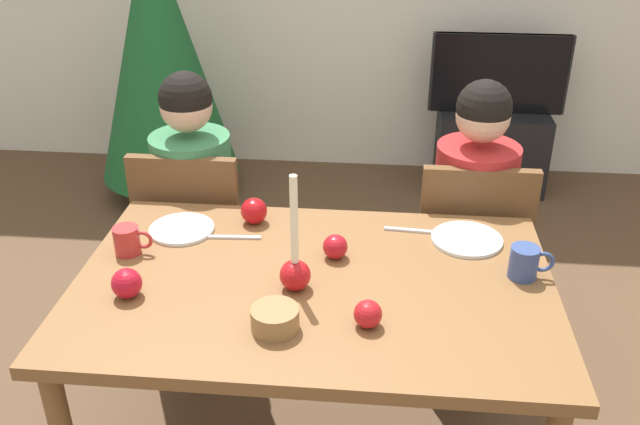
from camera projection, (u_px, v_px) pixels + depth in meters
dining_table at (314, 304)px, 2.06m from camera, size 1.40×0.90×0.75m
chair_left at (196, 239)px, 2.71m from camera, size 0.40×0.40×0.90m
chair_right at (469, 252)px, 2.62m from camera, size 0.40×0.40×0.90m
person_left_child at (197, 222)px, 2.71m from camera, size 0.30×0.30×1.17m
person_right_child at (469, 234)px, 2.62m from camera, size 0.30×0.30×1.17m
tv_stand at (490, 149)px, 4.21m from camera, size 0.64×0.40×0.48m
tv at (499, 74)px, 3.99m from camera, size 0.79×0.05×0.46m
christmas_tree at (160, 54)px, 3.83m from camera, size 0.80×0.80×1.64m
candle_centerpiece at (295, 267)px, 1.95m from camera, size 0.09×0.09×0.36m
plate_left at (182, 229)px, 2.28m from camera, size 0.21×0.21×0.01m
plate_right at (467, 239)px, 2.22m from camera, size 0.23×0.23×0.01m
mug_left at (128, 240)px, 2.14m from camera, size 0.12×0.08×0.09m
mug_right at (525, 262)px, 2.01m from camera, size 0.13×0.08×0.10m
fork_left at (233, 237)px, 2.23m from camera, size 0.18×0.03×0.01m
fork_right at (412, 230)px, 2.27m from camera, size 0.18×0.03×0.01m
bowl_walnuts at (275, 319)px, 1.80m from camera, size 0.13×0.13×0.06m
apple_near_candle at (254, 211)px, 2.31m from camera, size 0.09×0.09×0.09m
apple_by_left_plate at (335, 247)px, 2.11m from camera, size 0.08×0.08×0.08m
apple_by_right_mug at (368, 314)px, 1.81m from camera, size 0.08×0.08×0.08m
apple_far_edge at (127, 283)px, 1.93m from camera, size 0.09×0.09×0.09m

